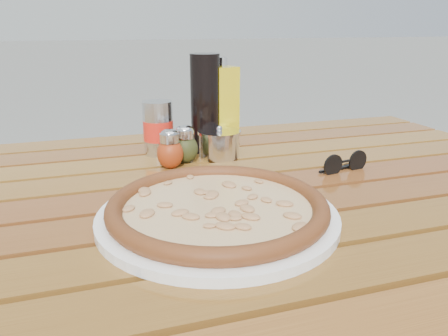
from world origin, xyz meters
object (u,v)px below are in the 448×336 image
object	(u,v)px
pizza	(218,206)
sunglasses	(345,164)
soda_can	(158,129)
pepper_shaker	(170,150)
plate	(218,216)
oregano_shaker	(185,145)
table	(227,225)
olive_oil_cruet	(223,108)
dark_bottle	(205,104)
parmesan_tin	(219,143)

from	to	relation	value
pizza	sunglasses	world-z (taller)	sunglasses
pizza	soda_can	world-z (taller)	soda_can
pepper_shaker	plate	bearing A→B (deg)	-86.08
oregano_shaker	table	bearing A→B (deg)	-76.90
olive_oil_cruet	sunglasses	bearing A→B (deg)	-53.09
dark_bottle	parmesan_tin	distance (m)	0.10
pizza	plate	bearing A→B (deg)	180.00
table	parmesan_tin	bearing A→B (deg)	77.29
pizza	table	bearing A→B (deg)	66.05
sunglasses	pepper_shaker	bearing A→B (deg)	148.82
pepper_shaker	oregano_shaker	size ratio (longest dim) A/B	1.00
oregano_shaker	dark_bottle	bearing A→B (deg)	48.13
parmesan_tin	table	bearing A→B (deg)	-102.71
table	pizza	bearing A→B (deg)	-113.95
dark_bottle	olive_oil_cruet	distance (m)	0.05
olive_oil_cruet	parmesan_tin	xyz separation A→B (m)	(-0.03, -0.07, -0.07)
pepper_shaker	soda_can	distance (m)	0.11
pepper_shaker	sunglasses	xyz separation A→B (m)	(0.33, -0.13, -0.02)
soda_can	oregano_shaker	bearing A→B (deg)	-62.47
plate	pizza	xyz separation A→B (m)	(0.00, 0.00, 0.02)
table	dark_bottle	bearing A→B (deg)	83.84
pizza	parmesan_tin	size ratio (longest dim) A/B	3.94
dark_bottle	sunglasses	world-z (taller)	dark_bottle
olive_oil_cruet	plate	bearing A→B (deg)	-108.72
dark_bottle	pizza	bearing A→B (deg)	-102.72
olive_oil_cruet	sunglasses	world-z (taller)	olive_oil_cruet
pepper_shaker	olive_oil_cruet	size ratio (longest dim) A/B	0.39
dark_bottle	table	bearing A→B (deg)	-96.16
pizza	pepper_shaker	xyz separation A→B (m)	(-0.02, 0.27, 0.02)
table	pepper_shaker	bearing A→B (deg)	118.12
pepper_shaker	sunglasses	bearing A→B (deg)	-21.50
pepper_shaker	parmesan_tin	world-z (taller)	pepper_shaker
table	pepper_shaker	distance (m)	0.20
soda_can	parmesan_tin	size ratio (longest dim) A/B	1.09
plate	pepper_shaker	world-z (taller)	pepper_shaker
dark_bottle	olive_oil_cruet	size ratio (longest dim) A/B	1.05
olive_oil_cruet	parmesan_tin	bearing A→B (deg)	-114.38
pepper_shaker	olive_oil_cruet	bearing A→B (deg)	36.51
pepper_shaker	dark_bottle	size ratio (longest dim) A/B	0.37
plate	sunglasses	xyz separation A→B (m)	(0.31, 0.14, 0.01)
soda_can	parmesan_tin	world-z (taller)	soda_can
table	sunglasses	xyz separation A→B (m)	(0.25, 0.01, 0.09)
dark_bottle	sunglasses	bearing A→B (deg)	-45.20
pizza	soda_can	size ratio (longest dim) A/B	3.62
dark_bottle	parmesan_tin	world-z (taller)	dark_bottle
table	parmesan_tin	world-z (taller)	parmesan_tin
plate	pizza	bearing A→B (deg)	0.00
oregano_shaker	olive_oil_cruet	distance (m)	0.15
plate	olive_oil_cruet	world-z (taller)	olive_oil_cruet
plate	olive_oil_cruet	size ratio (longest dim) A/B	1.71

